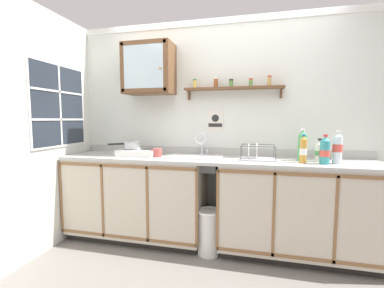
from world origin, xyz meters
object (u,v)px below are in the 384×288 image
(bottle_detergent_teal_3, at_px, (325,151))
(wall_cabinet, at_px, (149,69))
(dish_rack, at_px, (257,157))
(trash_bin, at_px, (209,231))
(sink, at_px, (195,160))
(hot_plate_stove, at_px, (139,152))
(saucepan, at_px, (131,145))
(mug, at_px, (157,153))
(bottle_water_clear_2, at_px, (337,148))
(bottle_opaque_white_0, at_px, (320,151))
(warning_sign, at_px, (215,121))
(bottle_juice_amber_4, at_px, (303,150))
(bottle_soda_green_1, at_px, (302,146))

(bottle_detergent_teal_3, relative_size, wall_cabinet, 0.48)
(bottle_detergent_teal_3, relative_size, dish_rack, 0.76)
(dish_rack, distance_m, trash_bin, 0.88)
(sink, distance_m, hot_plate_stove, 0.64)
(saucepan, distance_m, dish_rack, 1.38)
(saucepan, bearing_deg, mug, -14.28)
(hot_plate_stove, height_order, bottle_water_clear_2, bottle_water_clear_2)
(sink, xyz_separation_m, bottle_opaque_white_0, (1.21, -0.01, 0.13))
(hot_plate_stove, distance_m, warning_sign, 0.92)
(mug, bearing_deg, dish_rack, 2.57)
(hot_plate_stove, xyz_separation_m, bottle_opaque_white_0, (1.85, 0.00, 0.06))
(bottle_detergent_teal_3, height_order, warning_sign, warning_sign)
(dish_rack, relative_size, mug, 2.73)
(dish_rack, distance_m, warning_sign, 0.65)
(saucepan, height_order, warning_sign, warning_sign)
(bottle_opaque_white_0, distance_m, warning_sign, 1.11)
(hot_plate_stove, distance_m, bottle_water_clear_2, 1.98)
(mug, distance_m, wall_cabinet, 0.95)
(bottle_opaque_white_0, bearing_deg, bottle_water_clear_2, -36.39)
(bottle_water_clear_2, bearing_deg, bottle_opaque_white_0, 143.61)
(bottle_opaque_white_0, height_order, mug, bottle_opaque_white_0)
(bottle_juice_amber_4, bearing_deg, saucepan, 175.51)
(sink, bearing_deg, trash_bin, -47.75)
(bottle_water_clear_2, bearing_deg, mug, 179.29)
(sink, relative_size, bottle_water_clear_2, 1.92)
(bottle_soda_green_1, distance_m, dish_rack, 0.44)
(bottle_detergent_teal_3, distance_m, warning_sign, 1.16)
(bottle_juice_amber_4, height_order, dish_rack, bottle_juice_amber_4)
(bottle_detergent_teal_3, relative_size, trash_bin, 0.59)
(bottle_soda_green_1, height_order, bottle_detergent_teal_3, bottle_soda_green_1)
(mug, bearing_deg, warning_sign, 30.30)
(saucepan, bearing_deg, bottle_juice_amber_4, -4.49)
(bottle_detergent_teal_3, distance_m, dish_rack, 0.61)
(bottle_water_clear_2, bearing_deg, sink, 175.65)
(bottle_water_clear_2, xyz_separation_m, trash_bin, (-1.15, -0.11, -0.85))
(bottle_soda_green_1, height_order, wall_cabinet, wall_cabinet)
(bottle_juice_amber_4, height_order, mug, bottle_juice_amber_4)
(bottle_soda_green_1, bearing_deg, bottle_detergent_teal_3, -42.30)
(saucepan, relative_size, mug, 2.25)
(sink, bearing_deg, bottle_juice_amber_4, -7.26)
(hot_plate_stove, bearing_deg, wall_cabinet, 54.20)
(hot_plate_stove, xyz_separation_m, wall_cabinet, (0.08, 0.11, 0.93))
(saucepan, bearing_deg, bottle_detergent_teal_3, -4.51)
(dish_rack, distance_m, wall_cabinet, 1.52)
(saucepan, distance_m, bottle_opaque_white_0, 1.96)
(bottle_juice_amber_4, bearing_deg, sink, 172.74)
(dish_rack, xyz_separation_m, wall_cabinet, (-1.19, 0.14, 0.93))
(warning_sign, distance_m, trash_bin, 1.19)
(bottle_juice_amber_4, xyz_separation_m, mug, (-1.45, 0.05, -0.08))
(hot_plate_stove, distance_m, mug, 0.25)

